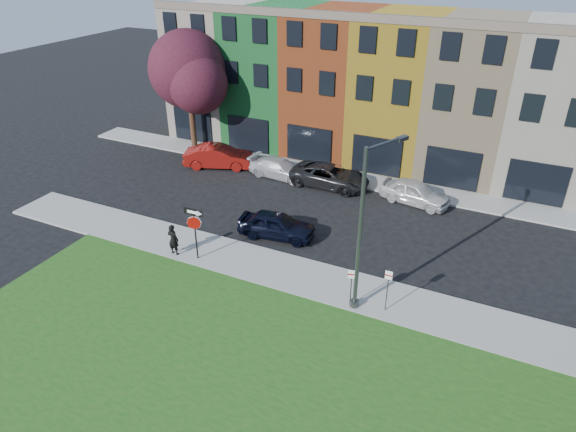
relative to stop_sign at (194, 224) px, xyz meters
The scene contains 15 objects.
ground 5.93m from the stop_sign, 22.44° to the right, with size 120.00×120.00×0.00m, color black.
sidewalk_near 7.46m from the stop_sign, ahead, with size 40.00×3.00×0.12m, color #999791.
sidewalk_far 13.23m from the stop_sign, 80.74° to the left, with size 40.00×2.40×0.12m, color #999791.
rowhouse_block 19.46m from the stop_sign, 82.23° to the left, with size 30.00×10.12×10.00m.
stop_sign is the anchor object (origin of this frame).
man 1.78m from the stop_sign, behind, with size 0.63×0.41×1.71m, color black.
sedan_near 4.88m from the stop_sign, 56.01° to the left, with size 4.44×2.29×1.45m, color black.
parked_car_red 12.13m from the stop_sign, 116.97° to the left, with size 5.17×3.33×1.61m, color maroon.
parked_car_silver 11.23m from the stop_sign, 93.96° to the left, with size 4.53×2.05×1.29m, color #BAB9BF.
parked_car_dark 11.64m from the stop_sign, 75.73° to the left, with size 5.23×2.42×1.45m, color black.
parked_car_white 14.11m from the stop_sign, 52.68° to the left, with size 4.55×2.46×1.47m, color silver.
street_lamp 8.80m from the stop_sign, ahead, with size 1.31×2.41×7.56m.
parking_sign_a 8.36m from the stop_sign, ahead, with size 0.31×0.13×1.95m.
parking_sign_b 9.87m from the stop_sign, ahead, with size 0.32×0.09×2.19m.
tree_purple 16.37m from the stop_sign, 124.72° to the left, with size 6.80×5.95×8.82m.
Camera 1 is at (8.59, -15.76, 14.69)m, focal length 32.00 mm.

